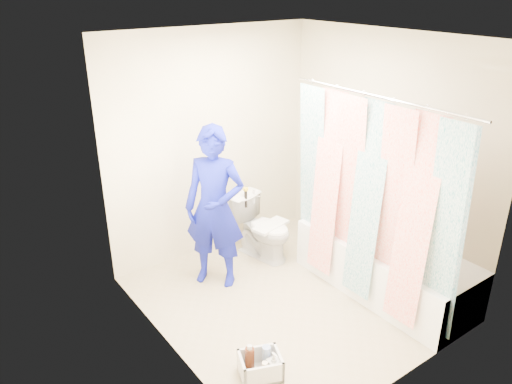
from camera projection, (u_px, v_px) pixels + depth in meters
floor at (287, 299)px, 4.76m from camera, size 2.60×2.60×0.00m
ceiling at (295, 37)px, 3.80m from camera, size 2.40×2.60×0.02m
wall_back at (212, 145)px, 5.24m from camera, size 2.40×0.02×2.40m
wall_front at (416, 242)px, 3.32m from camera, size 2.40×0.02×2.40m
wall_left at (164, 219)px, 3.63m from camera, size 0.02×2.60×2.40m
wall_right at (384, 155)px, 4.93m from camera, size 0.02×2.60×2.40m
bathtub at (384, 266)px, 4.80m from camera, size 0.70×1.75×0.50m
curtain_rod at (378, 97)px, 3.95m from camera, size 0.02×1.90×0.02m
shower_curtain at (368, 203)px, 4.32m from camera, size 0.06×1.75×1.80m
toilet at (263, 228)px, 5.37m from camera, size 0.51×0.73×0.68m
tank_lid at (271, 226)px, 5.28m from camera, size 0.45×0.27×0.03m
tank_internals at (248, 196)px, 5.32m from camera, size 0.16×0.07×0.22m
plumber at (215, 208)px, 4.73m from camera, size 0.67×0.69×1.61m
cleaning_caddy at (262, 366)px, 3.81m from camera, size 0.38×0.35×0.24m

